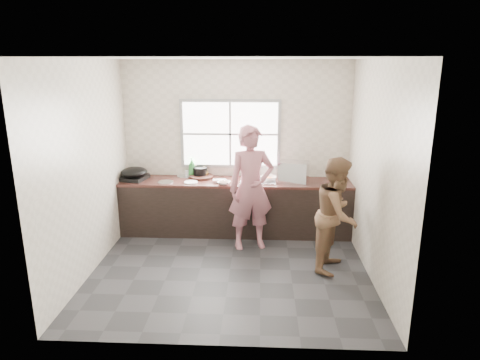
{
  "coord_description": "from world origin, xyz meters",
  "views": [
    {
      "loc": [
        0.38,
        -5.15,
        2.66
      ],
      "look_at": [
        0.1,
        0.65,
        1.05
      ],
      "focal_mm": 32.0,
      "sensor_mm": 36.0,
      "label": 1
    }
  ],
  "objects_px": {
    "person_side": "(337,214)",
    "dish_rack": "(294,172)",
    "black_pot": "(200,172)",
    "glass_jar": "(187,173)",
    "cutting_board": "(201,177)",
    "bottle_brown_tall": "(196,171)",
    "bowl_mince": "(224,183)",
    "bottle_brown_short": "(204,172)",
    "bowl_held": "(264,180)",
    "pot_lid_right": "(185,176)",
    "wok": "(134,172)",
    "woman": "(251,192)",
    "burner": "(133,178)",
    "bottle_green": "(192,167)",
    "plate_food": "(191,182)",
    "bowl_crabs": "(268,179)",
    "pot_lid_left": "(166,182)"
  },
  "relations": [
    {
      "from": "pot_lid_right",
      "to": "bottle_brown_tall",
      "type": "bearing_deg",
      "value": 0.0
    },
    {
      "from": "pot_lid_right",
      "to": "woman",
      "type": "bearing_deg",
      "value": -35.54
    },
    {
      "from": "bowl_crabs",
      "to": "plate_food",
      "type": "relative_size",
      "value": 0.96
    },
    {
      "from": "person_side",
      "to": "glass_jar",
      "type": "distance_m",
      "value": 2.61
    },
    {
      "from": "bowl_held",
      "to": "wok",
      "type": "height_order",
      "value": "wok"
    },
    {
      "from": "cutting_board",
      "to": "bowl_mince",
      "type": "height_order",
      "value": "bowl_mince"
    },
    {
      "from": "glass_jar",
      "to": "bowl_held",
      "type": "bearing_deg",
      "value": -13.24
    },
    {
      "from": "bowl_mince",
      "to": "bowl_held",
      "type": "height_order",
      "value": "bowl_held"
    },
    {
      "from": "person_side",
      "to": "bowl_crabs",
      "type": "height_order",
      "value": "person_side"
    },
    {
      "from": "woman",
      "to": "bowl_crabs",
      "type": "relative_size",
      "value": 8.37
    },
    {
      "from": "woman",
      "to": "bottle_brown_short",
      "type": "height_order",
      "value": "woman"
    },
    {
      "from": "bottle_green",
      "to": "dish_rack",
      "type": "height_order",
      "value": "dish_rack"
    },
    {
      "from": "wok",
      "to": "bowl_crabs",
      "type": "bearing_deg",
      "value": 1.96
    },
    {
      "from": "bowl_mince",
      "to": "bottle_brown_short",
      "type": "height_order",
      "value": "bottle_brown_short"
    },
    {
      "from": "bottle_brown_tall",
      "to": "pot_lid_left",
      "type": "distance_m",
      "value": 0.57
    },
    {
      "from": "cutting_board",
      "to": "bottle_brown_tall",
      "type": "height_order",
      "value": "bottle_brown_tall"
    },
    {
      "from": "plate_food",
      "to": "wok",
      "type": "distance_m",
      "value": 0.91
    },
    {
      "from": "plate_food",
      "to": "pot_lid_left",
      "type": "xyz_separation_m",
      "value": [
        -0.39,
        0.0,
        -0.0
      ]
    },
    {
      "from": "glass_jar",
      "to": "burner",
      "type": "bearing_deg",
      "value": -164.4
    },
    {
      "from": "bottle_brown_tall",
      "to": "bottle_brown_short",
      "type": "xyz_separation_m",
      "value": [
        0.14,
        -0.03,
        -0.01
      ]
    },
    {
      "from": "person_side",
      "to": "dish_rack",
      "type": "xyz_separation_m",
      "value": [
        -0.49,
        1.13,
        0.27
      ]
    },
    {
      "from": "plate_food",
      "to": "burner",
      "type": "height_order",
      "value": "burner"
    },
    {
      "from": "bowl_crabs",
      "to": "pot_lid_right",
      "type": "height_order",
      "value": "bowl_crabs"
    },
    {
      "from": "wok",
      "to": "dish_rack",
      "type": "relative_size",
      "value": 0.93
    },
    {
      "from": "pot_lid_right",
      "to": "wok",
      "type": "bearing_deg",
      "value": -158.35
    },
    {
      "from": "bowl_crabs",
      "to": "bottle_brown_tall",
      "type": "distance_m",
      "value": 1.2
    },
    {
      "from": "pot_lid_right",
      "to": "cutting_board",
      "type": "bearing_deg",
      "value": -17.39
    },
    {
      "from": "black_pot",
      "to": "glass_jar",
      "type": "height_order",
      "value": "black_pot"
    },
    {
      "from": "woman",
      "to": "bottle_brown_tall",
      "type": "xyz_separation_m",
      "value": [
        -0.92,
        0.78,
        0.1
      ]
    },
    {
      "from": "plate_food",
      "to": "bottle_green",
      "type": "height_order",
      "value": "bottle_green"
    },
    {
      "from": "bottle_green",
      "to": "burner",
      "type": "xyz_separation_m",
      "value": [
        -0.91,
        -0.23,
        -0.13
      ]
    },
    {
      "from": "person_side",
      "to": "glass_jar",
      "type": "bearing_deg",
      "value": 79.84
    },
    {
      "from": "bowl_mince",
      "to": "bottle_brown_short",
      "type": "bearing_deg",
      "value": 131.04
    },
    {
      "from": "burner",
      "to": "bowl_crabs",
      "type": "bearing_deg",
      "value": 0.18
    },
    {
      "from": "plate_food",
      "to": "dish_rack",
      "type": "bearing_deg",
      "value": 3.88
    },
    {
      "from": "bottle_brown_short",
      "to": "wok",
      "type": "distance_m",
      "value": 1.1
    },
    {
      "from": "bowl_crabs",
      "to": "bottle_green",
      "type": "xyz_separation_m",
      "value": [
        -1.23,
        0.22,
        0.13
      ]
    },
    {
      "from": "black_pot",
      "to": "bottle_brown_tall",
      "type": "distance_m",
      "value": 0.09
    },
    {
      "from": "woman",
      "to": "bowl_crabs",
      "type": "distance_m",
      "value": 0.62
    },
    {
      "from": "woman",
      "to": "pot_lid_right",
      "type": "bearing_deg",
      "value": 129.56
    },
    {
      "from": "pot_lid_right",
      "to": "person_side",
      "type": "bearing_deg",
      "value": -32.37
    },
    {
      "from": "cutting_board",
      "to": "bottle_brown_short",
      "type": "distance_m",
      "value": 0.09
    },
    {
      "from": "bottle_brown_tall",
      "to": "pot_lid_left",
      "type": "bearing_deg",
      "value": -137.53
    },
    {
      "from": "plate_food",
      "to": "bowl_mince",
      "type": "bearing_deg",
      "value": -6.34
    },
    {
      "from": "bowl_held",
      "to": "black_pot",
      "type": "xyz_separation_m",
      "value": [
        -1.03,
        0.26,
        0.05
      ]
    },
    {
      "from": "bottle_green",
      "to": "pot_lid_right",
      "type": "distance_m",
      "value": 0.19
    },
    {
      "from": "bottle_brown_tall",
      "to": "woman",
      "type": "bearing_deg",
      "value": -40.51
    },
    {
      "from": "dish_rack",
      "to": "black_pot",
      "type": "bearing_deg",
      "value": -174.62
    },
    {
      "from": "bottle_green",
      "to": "bottle_brown_tall",
      "type": "xyz_separation_m",
      "value": [
        0.06,
        0.0,
        -0.07
      ]
    },
    {
      "from": "cutting_board",
      "to": "plate_food",
      "type": "relative_size",
      "value": 1.84
    }
  ]
}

